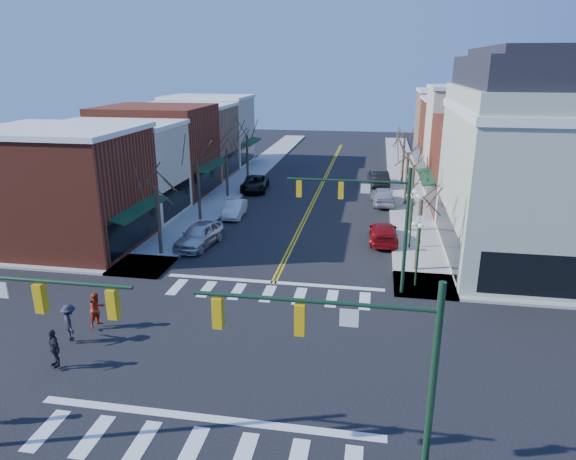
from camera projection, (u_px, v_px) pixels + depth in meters
The scene contains 34 objects.
ground at pixel (239, 352), 23.05m from camera, with size 160.00×160.00×0.00m, color black.
sidewalk_left at pixel (200, 216), 43.19m from camera, with size 3.50×70.00×0.15m, color #9E9B93.
sidewalk_right at pixel (413, 227), 40.35m from camera, with size 3.50×70.00×0.15m, color #9E9B93.
bldg_left_brick_a at pixel (64, 191), 35.34m from camera, with size 10.00×8.50×8.00m, color maroon.
bldg_left_stucco_a at pixel (119, 172), 42.68m from camera, with size 10.00×7.00×7.50m, color beige.
bldg_left_brick_b at pixel (157, 151), 50.02m from camera, with size 10.00×9.00×8.50m, color maroon.
bldg_left_tan at pixel (188, 142), 57.86m from camera, with size 10.00×7.50×7.80m, color #9A7855.
bldg_left_stucco_b at pixel (209, 132), 65.06m from camera, with size 10.00×8.00×8.20m, color beige.
bldg_right_brick_a at pixel (494, 167), 43.42m from camera, with size 10.00×8.50×8.00m, color maroon.
bldg_right_stucco at pixel (479, 142), 50.38m from camera, with size 10.00×7.00×10.00m, color beige.
bldg_right_brick_b at pixel (466, 139), 57.63m from camera, with size 10.00×8.00×8.50m, color maroon.
bldg_right_tan at pixel (457, 128), 65.05m from camera, with size 10.00×8.00×9.00m, color #9A7855.
victorian_corner at pixel (554, 159), 31.90m from camera, with size 12.25×14.25×13.30m.
traffic_mast_near_right at pixel (363, 362), 13.76m from camera, with size 6.60×0.28×7.20m.
traffic_mast_far_right at pixel (372, 212), 27.63m from camera, with size 6.60×0.28×7.20m.
lamppost_corner at pixel (419, 239), 28.77m from camera, with size 0.36×0.36×4.33m.
lamppost_midblock at pixel (412, 208), 34.86m from camera, with size 0.36×0.36×4.33m.
tree_left_a at pixel (159, 221), 33.99m from camera, with size 0.24×0.24×4.76m, color #382B21.
tree_left_b at pixel (199, 191), 41.44m from camera, with size 0.24×0.24×5.04m, color #382B21.
tree_left_c at pixel (227, 174), 49.01m from camera, with size 0.24×0.24×4.55m, color #382B21.
tree_left_d at pixel (247, 158), 56.45m from camera, with size 0.24×0.24×4.90m, color #382B21.
tree_right_a at pixel (418, 236), 31.28m from camera, with size 0.24×0.24×4.62m, color #382B21.
tree_right_b at pixel (412, 199), 38.69m from camera, with size 0.24×0.24×5.18m, color #382B21.
tree_right_c at pixel (406, 179), 46.24m from camera, with size 0.24×0.24×4.83m, color #382B21.
tree_right_d at pixel (403, 162), 53.71m from camera, with size 0.24×0.24×4.97m, color #382B21.
car_left_near at pixel (199, 235), 36.09m from camera, with size 1.99×4.94×1.68m, color silver.
car_left_mid at pixel (235, 209), 43.21m from camera, with size 1.44×4.12×1.36m, color silver.
car_left_far at pixel (255, 184), 51.99m from camera, with size 2.46×5.33×1.48m, color black.
car_right_near at pixel (383, 233), 37.02m from camera, with size 1.99×4.88×1.42m, color maroon.
car_right_mid at pixel (383, 196), 46.87m from camera, with size 1.95×4.85×1.65m, color silver.
car_right_far at pixel (378, 178), 54.05m from camera, with size 1.77×5.09×1.68m, color black.
pedestrian_red_b at pixel (97, 309), 24.81m from camera, with size 0.84×0.66×1.74m, color #B72D13.
pedestrian_dark_a at pixel (54, 348), 21.49m from camera, with size 0.99×0.41×1.70m, color #202129.
pedestrian_dark_b at pixel (70, 322), 23.52m from camera, with size 1.14×0.66×1.77m, color #22222A.
Camera 1 is at (5.61, -19.55, 12.35)m, focal length 32.00 mm.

